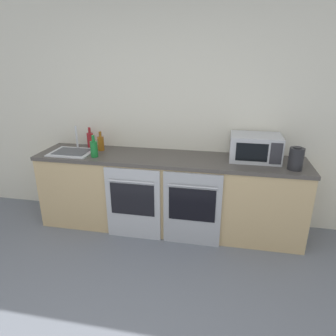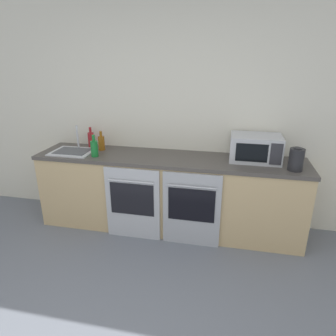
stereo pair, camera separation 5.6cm
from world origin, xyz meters
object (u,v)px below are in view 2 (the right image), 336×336
(microwave, at_px, (255,148))
(bottle_green, at_px, (94,148))
(kettle, at_px, (296,159))
(sink, at_px, (73,151))
(oven_left, at_px, (133,204))
(bottle_amber, at_px, (101,143))
(oven_right, at_px, (191,210))
(bottle_red, at_px, (91,139))

(microwave, relative_size, bottle_green, 2.14)
(kettle, bearing_deg, sink, 178.15)
(oven_left, bearing_deg, bottle_amber, 140.87)
(oven_right, height_order, bottle_red, bottle_red)
(oven_right, bearing_deg, bottle_red, 159.22)
(bottle_red, distance_m, bottle_green, 0.40)
(microwave, height_order, bottle_amber, microwave)
(bottle_green, bearing_deg, kettle, 0.24)
(bottle_red, bearing_deg, bottle_green, -59.23)
(oven_left, xyz_separation_m, microwave, (1.26, 0.40, 0.60))
(bottle_amber, bearing_deg, kettle, -6.36)
(bottle_amber, relative_size, sink, 0.48)
(microwave, bearing_deg, bottle_amber, 179.74)
(microwave, distance_m, bottle_green, 1.75)
(oven_right, xyz_separation_m, sink, (-1.44, 0.25, 0.48))
(oven_right, bearing_deg, sink, 170.25)
(bottle_green, xyz_separation_m, sink, (-0.32, 0.09, -0.08))
(microwave, xyz_separation_m, kettle, (0.37, -0.23, -0.03))
(oven_left, bearing_deg, microwave, 17.54)
(bottle_amber, bearing_deg, microwave, -0.26)
(oven_right, bearing_deg, bottle_green, 171.88)
(oven_left, height_order, kettle, kettle)
(bottle_green, bearing_deg, bottle_amber, 95.96)
(oven_right, xyz_separation_m, bottle_amber, (-1.15, 0.41, 0.55))
(bottle_red, xyz_separation_m, sink, (-0.11, -0.26, -0.08))
(microwave, height_order, kettle, microwave)
(kettle, distance_m, sink, 2.43)
(microwave, height_order, bottle_red, microwave)
(oven_right, distance_m, bottle_green, 1.26)
(oven_right, relative_size, bottle_green, 3.37)
(microwave, relative_size, bottle_amber, 2.31)
(oven_left, relative_size, kettle, 3.58)
(microwave, distance_m, sink, 2.06)
(oven_left, bearing_deg, oven_right, 0.00)
(bottle_green, bearing_deg, oven_left, -18.65)
(microwave, xyz_separation_m, bottle_amber, (-1.76, 0.01, -0.05))
(kettle, xyz_separation_m, sink, (-2.43, 0.08, -0.10))
(kettle, bearing_deg, microwave, 148.32)
(microwave, distance_m, kettle, 0.44)
(microwave, distance_m, bottle_amber, 1.76)
(sink, bearing_deg, bottle_amber, 28.64)
(kettle, bearing_deg, bottle_green, -179.76)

